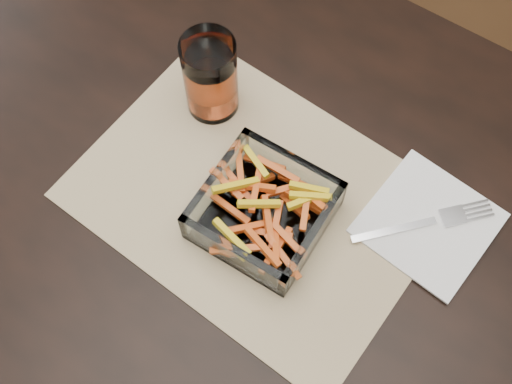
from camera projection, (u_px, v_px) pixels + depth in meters
dining_table at (248, 249)px, 0.91m from camera, size 1.60×0.90×0.75m
placemat at (255, 197)px, 0.85m from camera, size 0.47×0.35×0.00m
glass_bowl at (264, 212)px, 0.81m from camera, size 0.16×0.16×0.06m
tumbler at (211, 78)px, 0.85m from camera, size 0.07×0.07×0.13m
napkin at (429, 223)px, 0.83m from camera, size 0.17×0.17×0.00m
fork at (427, 222)px, 0.82m from camera, size 0.14×0.15×0.00m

